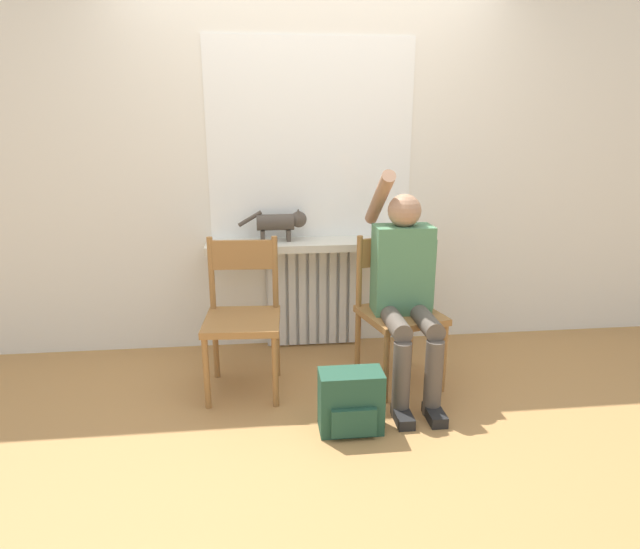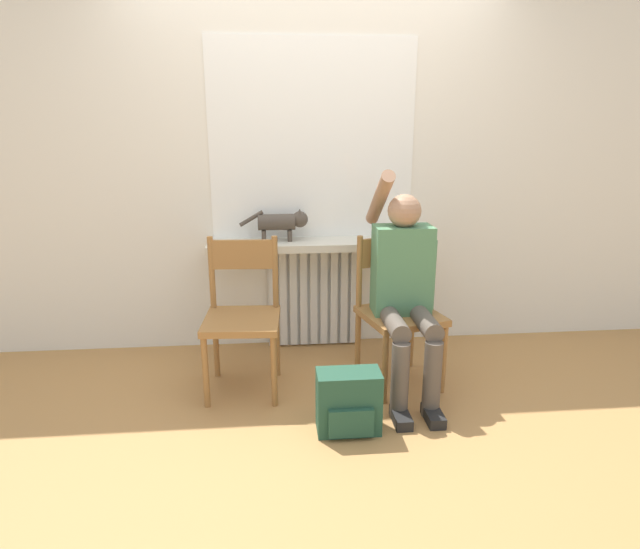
% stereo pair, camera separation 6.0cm
% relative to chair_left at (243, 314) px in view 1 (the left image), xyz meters
% --- Properties ---
extents(ground_plane, '(12.00, 12.00, 0.00)m').
position_rel_chair_left_xyz_m(ground_plane, '(0.47, -0.53, -0.48)').
color(ground_plane, '#B27F47').
extents(wall_with_window, '(7.00, 0.06, 2.70)m').
position_rel_chair_left_xyz_m(wall_with_window, '(0.47, 0.70, 0.87)').
color(wall_with_window, white).
rests_on(wall_with_window, ground_plane).
extents(radiator, '(0.65, 0.08, 0.75)m').
position_rel_chair_left_xyz_m(radiator, '(0.47, 0.62, -0.10)').
color(radiator, silver).
rests_on(radiator, ground_plane).
extents(windowsill, '(1.44, 0.30, 0.05)m').
position_rel_chair_left_xyz_m(windowsill, '(0.47, 0.52, 0.30)').
color(windowsill, beige).
rests_on(windowsill, radiator).
extents(window_glass, '(1.38, 0.01, 1.31)m').
position_rel_chair_left_xyz_m(window_glass, '(0.47, 0.67, 0.98)').
color(window_glass, white).
rests_on(window_glass, windowsill).
extents(chair_left, '(0.46, 0.46, 0.92)m').
position_rel_chair_left_xyz_m(chair_left, '(0.00, 0.00, 0.00)').
color(chair_left, '#9E6B38').
rests_on(chair_left, ground_plane).
extents(chair_right, '(0.53, 0.53, 0.92)m').
position_rel_chair_left_xyz_m(chair_right, '(0.94, -0.00, 0.00)').
color(chair_right, '#9E6B38').
rests_on(chair_right, ground_plane).
extents(person, '(0.36, 0.96, 1.33)m').
position_rel_chair_left_xyz_m(person, '(0.95, -0.11, 0.19)').
color(person, brown).
rests_on(person, ground_plane).
extents(cat, '(0.46, 0.11, 0.21)m').
position_rel_chair_left_xyz_m(cat, '(0.26, 0.55, 0.45)').
color(cat, '#4C4238').
rests_on(cat, windowsill).
extents(backpack, '(0.33, 0.21, 0.34)m').
position_rel_chair_left_xyz_m(backpack, '(0.56, -0.54, -0.31)').
color(backpack, '#234C38').
rests_on(backpack, ground_plane).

